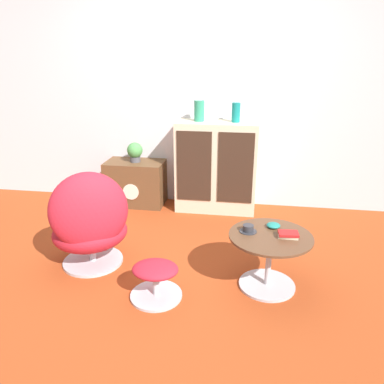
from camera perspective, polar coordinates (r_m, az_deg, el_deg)
name	(u,v)px	position (r m, az deg, el deg)	size (l,w,h in m)	color
ground_plane	(165,274)	(3.18, -4.11, -12.40)	(12.00, 12.00, 0.00)	#9E3D19
wall_back	(196,93)	(4.38, 0.59, 14.86)	(6.40, 0.06, 2.60)	silver
sideboard	(216,167)	(4.27, 3.73, 3.88)	(0.90, 0.42, 1.02)	beige
tv_console	(136,183)	(4.54, -8.56, 1.39)	(0.68, 0.41, 0.53)	brown
egg_chair	(90,223)	(3.22, -15.31, -4.56)	(0.83, 0.81, 0.87)	#B7B7BC
ottoman	(156,276)	(2.84, -5.49, -12.66)	(0.39, 0.39, 0.28)	#B7B7BC
coffee_table	(269,254)	(2.95, 11.68, -9.29)	(0.63, 0.63, 0.45)	#B7B7BC
vase_leftmost	(199,111)	(4.16, 1.11, 12.26)	(0.11, 0.11, 0.22)	#2D8E6B
vase_inner_left	(236,112)	(4.13, 6.71, 11.96)	(0.09, 0.09, 0.21)	#147A75
potted_plant	(135,151)	(4.43, -8.70, 6.13)	(0.18, 0.18, 0.23)	#4C4C51
teacup	(248,229)	(2.89, 8.54, -5.63)	(0.13, 0.13, 0.05)	#2D2D33
book_stack	(288,235)	(2.87, 14.44, -6.29)	(0.15, 0.11, 0.04)	beige
bowl	(273,225)	(2.99, 12.30, -4.99)	(0.11, 0.11, 0.04)	#1E7A70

